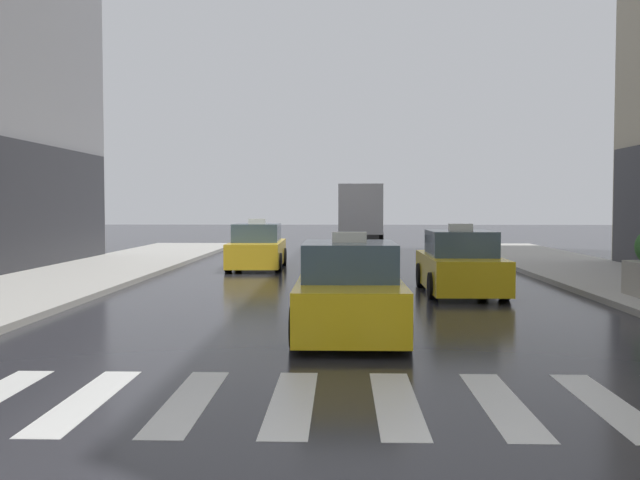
{
  "coord_description": "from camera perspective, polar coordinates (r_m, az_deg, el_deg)",
  "views": [
    {
      "loc": [
        -0.03,
        -5.08,
        2.26
      ],
      "look_at": [
        -0.43,
        8.0,
        1.63
      ],
      "focal_mm": 39.87,
      "sensor_mm": 36.0,
      "label": 1
    }
  ],
  "objects": [
    {
      "name": "crosswalk_markings",
      "position": [
        8.39,
        1.94,
        -12.84
      ],
      "size": [
        11.3,
        2.8,
        0.01
      ],
      "color": "silver",
      "rests_on": "ground"
    },
    {
      "name": "taxi_lead",
      "position": [
        12.62,
        2.35,
        -4.24
      ],
      "size": [
        1.95,
        4.55,
        1.8
      ],
      "color": "yellow",
      "rests_on": "ground"
    },
    {
      "name": "taxi_second",
      "position": [
        18.76,
        11.16,
        -1.99
      ],
      "size": [
        1.95,
        4.55,
        1.8
      ],
      "color": "yellow",
      "rests_on": "ground"
    },
    {
      "name": "taxi_third",
      "position": [
        25.64,
        -5.06,
        -0.69
      ],
      "size": [
        2.0,
        4.57,
        1.8
      ],
      "color": "gold",
      "rests_on": "ground"
    },
    {
      "name": "box_truck",
      "position": [
        38.19,
        3.37,
        2.14
      ],
      "size": [
        2.53,
        7.62,
        3.35
      ],
      "color": "#2D2D2D",
      "rests_on": "ground"
    }
  ]
}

